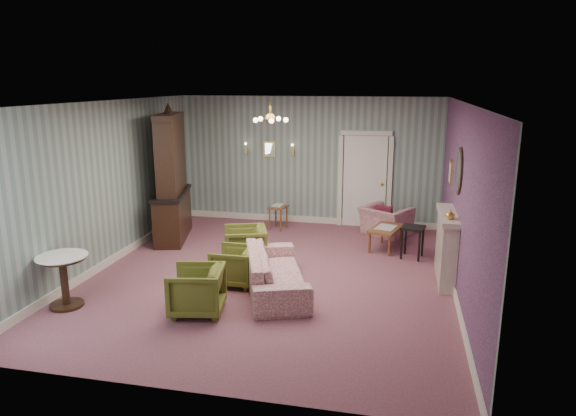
% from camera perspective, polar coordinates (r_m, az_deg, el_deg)
% --- Properties ---
extents(floor, '(7.00, 7.00, 0.00)m').
position_cam_1_polar(floor, '(8.92, -1.81, -7.41)').
color(floor, '#874E5E').
rests_on(floor, ground).
extents(ceiling, '(7.00, 7.00, 0.00)m').
position_cam_1_polar(ceiling, '(8.32, -1.97, 11.54)').
color(ceiling, white).
rests_on(ceiling, ground).
extents(wall_back, '(6.00, 0.00, 6.00)m').
position_cam_1_polar(wall_back, '(11.88, 2.23, 5.19)').
color(wall_back, slate).
rests_on(wall_back, ground).
extents(wall_front, '(6.00, 0.00, 6.00)m').
position_cam_1_polar(wall_front, '(5.30, -11.15, -6.07)').
color(wall_front, slate).
rests_on(wall_front, ground).
extents(wall_left, '(0.00, 7.00, 7.00)m').
position_cam_1_polar(wall_left, '(9.67, -19.42, 2.42)').
color(wall_left, slate).
rests_on(wall_left, ground).
extents(wall_right, '(0.00, 7.00, 7.00)m').
position_cam_1_polar(wall_right, '(8.32, 18.60, 0.72)').
color(wall_right, slate).
rests_on(wall_right, ground).
extents(wall_right_floral, '(0.00, 7.00, 7.00)m').
position_cam_1_polar(wall_right_floral, '(8.31, 18.50, 0.73)').
color(wall_right_floral, '#AC5686').
rests_on(wall_right_floral, ground).
extents(door, '(1.12, 0.12, 2.16)m').
position_cam_1_polar(door, '(11.75, 8.44, 3.12)').
color(door, white).
rests_on(door, floor).
extents(olive_chair_a, '(0.80, 0.84, 0.75)m').
position_cam_1_polar(olive_chair_a, '(7.54, -10.04, -8.67)').
color(olive_chair_a, brown).
rests_on(olive_chair_a, floor).
extents(olive_chair_b, '(0.63, 0.67, 0.68)m').
position_cam_1_polar(olive_chair_b, '(8.50, -5.93, -6.13)').
color(olive_chair_b, brown).
rests_on(olive_chair_b, floor).
extents(olive_chair_c, '(0.89, 0.92, 0.76)m').
position_cam_1_polar(olive_chair_c, '(9.38, -4.75, -3.93)').
color(olive_chair_c, brown).
rests_on(olive_chair_c, floor).
extents(sofa_chintz, '(1.31, 2.24, 0.84)m').
position_cam_1_polar(sofa_chintz, '(8.19, -1.39, -6.24)').
color(sofa_chintz, '#993D5A').
rests_on(sofa_chintz, floor).
extents(wingback_chair, '(1.13, 1.03, 0.83)m').
position_cam_1_polar(wingback_chair, '(11.28, 10.73, -0.87)').
color(wingback_chair, '#993D5A').
rests_on(wingback_chair, floor).
extents(dresser, '(0.97, 1.74, 2.75)m').
position_cam_1_polar(dresser, '(10.89, -12.78, 3.67)').
color(dresser, black).
rests_on(dresser, floor).
extents(fireplace, '(0.30, 1.40, 1.16)m').
position_cam_1_polar(fireplace, '(8.91, 17.01, -4.11)').
color(fireplace, beige).
rests_on(fireplace, floor).
extents(mantel_vase, '(0.15, 0.15, 0.15)m').
position_cam_1_polar(mantel_vase, '(8.35, 17.40, -0.67)').
color(mantel_vase, gold).
rests_on(mantel_vase, fireplace).
extents(oval_mirror, '(0.04, 0.76, 0.84)m').
position_cam_1_polar(oval_mirror, '(8.63, 18.26, 3.91)').
color(oval_mirror, white).
rests_on(oval_mirror, wall_right).
extents(framed_print, '(0.04, 0.34, 0.42)m').
position_cam_1_polar(framed_print, '(9.99, 17.46, 3.79)').
color(framed_print, gold).
rests_on(framed_print, wall_right).
extents(coffee_table, '(0.72, 0.98, 0.45)m').
position_cam_1_polar(coffee_table, '(10.37, 10.68, -3.28)').
color(coffee_table, brown).
rests_on(coffee_table, floor).
extents(side_table_black, '(0.49, 0.49, 0.61)m').
position_cam_1_polar(side_table_black, '(9.95, 13.50, -3.69)').
color(side_table_black, black).
rests_on(side_table_black, floor).
extents(pedestal_table, '(0.82, 0.82, 0.79)m').
position_cam_1_polar(pedestal_table, '(8.28, -23.38, -7.38)').
color(pedestal_table, black).
rests_on(pedestal_table, floor).
extents(nesting_table, '(0.42, 0.49, 0.57)m').
position_cam_1_polar(nesting_table, '(11.56, -1.08, -0.94)').
color(nesting_table, brown).
rests_on(nesting_table, floor).
extents(gilt_mirror_back, '(0.28, 0.06, 0.36)m').
position_cam_1_polar(gilt_mirror_back, '(11.99, -2.06, 6.48)').
color(gilt_mirror_back, gold).
rests_on(gilt_mirror_back, wall_back).
extents(sconce_left, '(0.16, 0.12, 0.30)m').
position_cam_1_polar(sconce_left, '(12.12, -4.62, 6.52)').
color(sconce_left, gold).
rests_on(sconce_left, wall_back).
extents(sconce_right, '(0.16, 0.12, 0.30)m').
position_cam_1_polar(sconce_right, '(11.85, 0.51, 6.40)').
color(sconce_right, gold).
rests_on(sconce_right, wall_back).
extents(chandelier, '(0.56, 0.56, 0.36)m').
position_cam_1_polar(chandelier, '(8.34, -1.95, 9.68)').
color(chandelier, gold).
rests_on(chandelier, ceiling).
extents(burgundy_cushion, '(0.41, 0.28, 0.39)m').
position_cam_1_polar(burgundy_cushion, '(11.12, 10.46, -0.73)').
color(burgundy_cushion, maroon).
rests_on(burgundy_cushion, wingback_chair).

